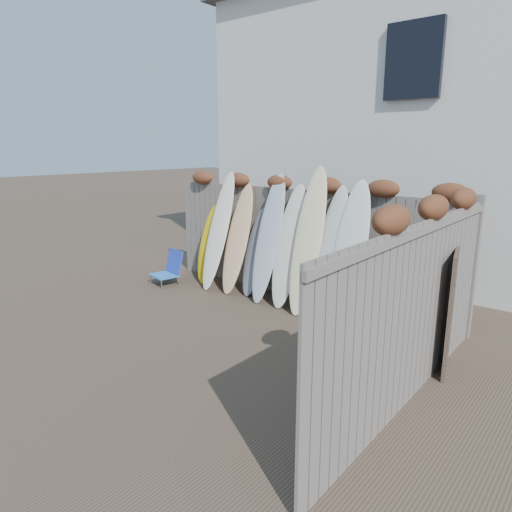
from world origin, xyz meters
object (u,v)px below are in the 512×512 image
Objects in this scene: lattice_panel at (451,309)px; wooden_crate at (385,344)px; surfboard_0 at (209,244)px; beach_chair at (169,268)px.

wooden_crate is at bearing -147.76° from lattice_panel.
wooden_crate is at bearing -18.39° from surfboard_0.
wooden_crate is (4.97, -0.71, 0.01)m from beach_chair.
lattice_panel is 0.93× the size of surfboard_0.
lattice_panel is 5.04m from surfboard_0.
beach_chair is 5.56m from lattice_panel.
lattice_panel is (0.57, 0.59, 0.44)m from wooden_crate.
surfboard_0 reaches higher than beach_chair.
wooden_crate is at bearing -8.15° from beach_chair.
wooden_crate is 0.43× the size of lattice_panel.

